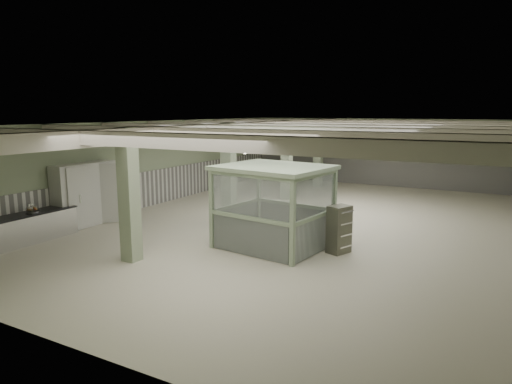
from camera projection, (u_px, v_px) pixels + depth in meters
The scene contains 29 objects.
floor at pixel (303, 224), 16.45m from camera, with size 20.00×20.00×0.00m, color silver.
ceiling at pixel (304, 123), 15.82m from camera, with size 14.00×20.00×0.02m, color beige.
wall_back at pixel (375, 152), 24.78m from camera, with size 14.00×0.02×3.60m, color #9CAC89.
wall_front at pixel (68, 248), 7.50m from camera, with size 14.00×0.02×3.60m, color #9CAC89.
wall_left at pixel (152, 164), 19.44m from camera, with size 0.02×20.00×3.60m, color #9CAC89.
wainscot_left at pixel (153, 188), 19.61m from camera, with size 0.05×19.90×1.50m, color silver.
wainscot_back at pixel (374, 171), 24.94m from camera, with size 13.90×0.05×1.50m, color silver.
girder at pixel (242, 128), 17.04m from camera, with size 0.45×19.90×0.40m, color silver.
beam_a at pixel (163, 141), 9.37m from camera, with size 13.90×0.35×0.32m, color silver.
beam_b at pixel (228, 135), 11.53m from camera, with size 13.90×0.35×0.32m, color silver.
beam_c at pixel (272, 131), 13.69m from camera, with size 13.90×0.35×0.32m, color silver.
beam_d at pixel (304, 128), 15.85m from camera, with size 13.90×0.35×0.32m, color silver.
beam_e at pixel (329, 126), 18.01m from camera, with size 13.90×0.35×0.32m, color silver.
beam_f at pixel (348, 124), 20.17m from camera, with size 13.90×0.35×0.32m, color silver.
beam_g at pixel (363, 123), 22.33m from camera, with size 13.90×0.35×0.32m, color silver.
column_a at pixel (129, 195), 12.13m from camera, with size 0.42×0.42×3.60m, color #93A484.
column_b at pixel (229, 173), 16.45m from camera, with size 0.42×0.42×3.60m, color #93A484.
column_c at pixel (287, 160), 20.77m from camera, with size 0.42×0.42×3.60m, color #93A484.
column_d at pixel (318, 153), 24.23m from camera, with size 0.42×0.42×3.60m, color #93A484.
pendant_front at pixel (245, 150), 11.36m from camera, with size 0.44×0.44×0.22m, color #29372B.
pendant_mid at pixel (323, 139), 16.11m from camera, with size 0.44×0.44×0.22m, color #29372B.
pendant_back at pixel (362, 133), 20.43m from camera, with size 0.44×0.44×0.22m, color #29372B.
prep_counter at pixel (4, 234), 13.41m from camera, with size 0.81×4.63×0.91m.
pitcher_near at pixel (32, 208), 14.08m from camera, with size 0.21×0.24×0.30m, color silver, non-canonical shape.
pitcher_far at pixel (29, 209), 14.02m from camera, with size 0.21×0.24×0.30m, color silver, non-canonical shape.
veg_colander at pixel (32, 211), 14.00m from camera, with size 0.41×0.41×0.19m, color #3C3C40, non-canonical shape.
walkin_cooler at pixel (86, 194), 16.04m from camera, with size 1.12×2.46×2.26m.
guard_booth at pixel (273, 192), 13.40m from camera, with size 3.37×2.97×2.45m.
filing_cabinet at pixel (339, 229), 13.00m from camera, with size 0.44×0.63×1.37m, color #5D5E4E.
Camera 1 is at (6.18, -14.85, 4.03)m, focal length 32.00 mm.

